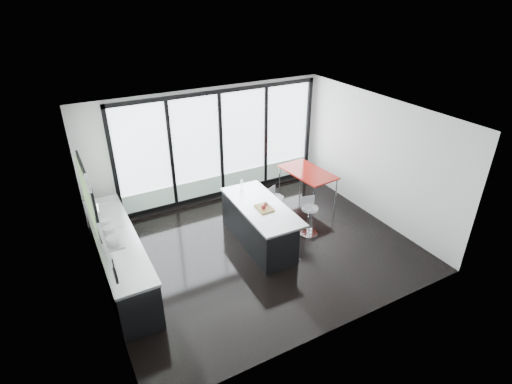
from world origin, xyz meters
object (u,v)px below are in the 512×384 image
island (258,224)px  bar_stool_far (275,209)px  bar_stool_near (309,221)px  red_table (307,185)px

island → bar_stool_far: bearing=35.5°
bar_stool_near → red_table: red_table is taller
island → bar_stool_near: size_ratio=3.28×
island → bar_stool_far: (0.75, 0.54, -0.13)m
bar_stool_near → bar_stool_far: bearing=125.9°
bar_stool_near → bar_stool_far: 0.87m
island → red_table: (2.00, 1.08, -0.06)m
island → red_table: size_ratio=1.52×
bar_stool_near → red_table: size_ratio=0.46×
island → red_table: island is taller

